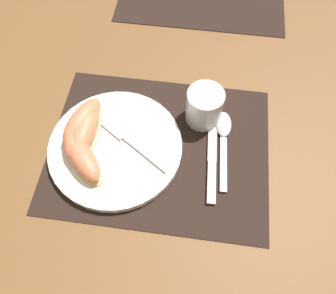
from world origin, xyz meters
name	(u,v)px	position (x,y,z in m)	size (l,w,h in m)	color
ground_plane	(159,148)	(0.00, 0.00, 0.00)	(3.00, 3.00, 0.00)	brown
placemat	(159,148)	(0.00, 0.00, 0.00)	(0.45, 0.35, 0.00)	black
plate	(116,147)	(-0.09, -0.02, 0.01)	(0.27, 0.27, 0.02)	white
juice_glass	(204,108)	(0.08, 0.09, 0.04)	(0.08, 0.08, 0.08)	silver
knife	(212,155)	(0.11, 0.00, 0.01)	(0.03, 0.22, 0.01)	#BCBCC1
spoon	(224,134)	(0.13, 0.05, 0.01)	(0.04, 0.19, 0.01)	#BCBCC1
fork	(127,139)	(-0.07, 0.00, 0.02)	(0.17, 0.12, 0.00)	#BCBCC1
citrus_wedge_0	(83,122)	(-0.16, 0.02, 0.04)	(0.09, 0.13, 0.05)	#F4DB84
citrus_wedge_1	(84,132)	(-0.15, 0.00, 0.04)	(0.06, 0.14, 0.04)	#F4DB84
citrus_wedge_2	(74,143)	(-0.16, -0.03, 0.04)	(0.07, 0.10, 0.04)	#F4DB84
citrus_wedge_3	(82,157)	(-0.14, -0.06, 0.04)	(0.12, 0.13, 0.04)	#F4DB84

